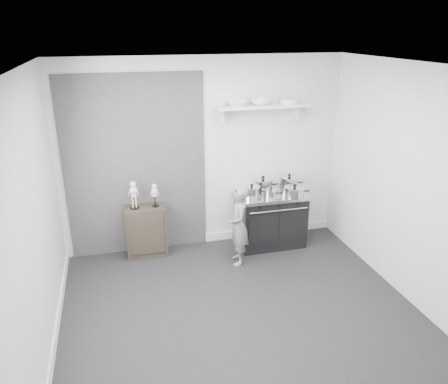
# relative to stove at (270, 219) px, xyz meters

# --- Properties ---
(ground) EXTENTS (4.00, 4.00, 0.00)m
(ground) POSITION_rel_stove_xyz_m (-0.91, -1.48, -0.40)
(ground) COLOR black
(ground) RESTS_ON ground
(room_shell) EXTENTS (4.02, 3.62, 2.71)m
(room_shell) POSITION_rel_stove_xyz_m (-1.00, -1.33, 1.23)
(room_shell) COLOR beige
(room_shell) RESTS_ON ground
(wall_shelf) EXTENTS (1.30, 0.26, 0.24)m
(wall_shelf) POSITION_rel_stove_xyz_m (-0.11, 0.20, 1.60)
(wall_shelf) COLOR silver
(wall_shelf) RESTS_ON room_shell
(stove) EXTENTS (1.00, 0.63, 0.80)m
(stove) POSITION_rel_stove_xyz_m (0.00, 0.00, 0.00)
(stove) COLOR black
(stove) RESTS_ON ground
(side_cabinet) EXTENTS (0.56, 0.32, 0.72)m
(side_cabinet) POSITION_rel_stove_xyz_m (-1.80, 0.13, -0.04)
(side_cabinet) COLOR black
(side_cabinet) RESTS_ON ground
(child) EXTENTS (0.32, 0.44, 1.10)m
(child) POSITION_rel_stove_xyz_m (-0.61, -0.41, 0.15)
(child) COLOR slate
(child) RESTS_ON ground
(pot_front_left) EXTENTS (0.33, 0.24, 0.20)m
(pot_front_left) POSITION_rel_stove_xyz_m (-0.32, -0.07, 0.48)
(pot_front_left) COLOR #BDBDC0
(pot_front_left) RESTS_ON stove
(pot_back_left) EXTENTS (0.38, 0.29, 0.23)m
(pot_back_left) POSITION_rel_stove_xyz_m (-0.08, 0.14, 0.49)
(pot_back_left) COLOR #BDBDC0
(pot_back_left) RESTS_ON stove
(pot_back_right) EXTENTS (0.36, 0.27, 0.24)m
(pot_back_right) POSITION_rel_stove_xyz_m (0.31, 0.10, 0.49)
(pot_back_right) COLOR #BDBDC0
(pot_back_right) RESTS_ON stove
(pot_front_right) EXTENTS (0.36, 0.28, 0.19)m
(pot_front_right) POSITION_rel_stove_xyz_m (0.27, -0.19, 0.47)
(pot_front_right) COLOR #BDBDC0
(pot_front_right) RESTS_ON stove
(pot_front_center) EXTENTS (0.28, 0.19, 0.15)m
(pot_front_center) POSITION_rel_stove_xyz_m (-0.06, -0.14, 0.45)
(pot_front_center) COLOR #BDBDC0
(pot_front_center) RESTS_ON stove
(skeleton_full) EXTENTS (0.13, 0.08, 0.45)m
(skeleton_full) POSITION_rel_stove_xyz_m (-1.93, 0.13, 0.54)
(skeleton_full) COLOR beige
(skeleton_full) RESTS_ON side_cabinet
(skeleton_torso) EXTENTS (0.10, 0.07, 0.37)m
(skeleton_torso) POSITION_rel_stove_xyz_m (-1.65, 0.13, 0.51)
(skeleton_torso) COLOR beige
(skeleton_torso) RESTS_ON side_cabinet
(bowl_large) EXTENTS (0.28, 0.28, 0.07)m
(bowl_large) POSITION_rel_stove_xyz_m (-0.48, 0.19, 1.67)
(bowl_large) COLOR white
(bowl_large) RESTS_ON wall_shelf
(bowl_small) EXTENTS (0.27, 0.27, 0.08)m
(bowl_small) POSITION_rel_stove_xyz_m (-0.14, 0.19, 1.68)
(bowl_small) COLOR white
(bowl_small) RESTS_ON wall_shelf
(plate_stack) EXTENTS (0.25, 0.25, 0.06)m
(plate_stack) POSITION_rel_stove_xyz_m (0.28, 0.19, 1.67)
(plate_stack) COLOR silver
(plate_stack) RESTS_ON wall_shelf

